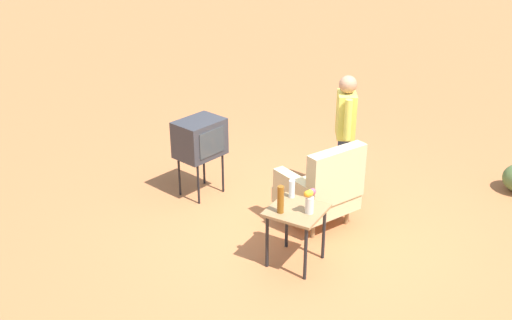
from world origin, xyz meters
TOP-DOWN VIEW (x-y plane):
  - ground_plane at (0.00, 0.00)m, footprint 60.00×60.00m
  - armchair at (-0.14, 0.18)m, footprint 1.01×1.02m
  - side_table at (0.72, 0.27)m, footprint 0.56×0.56m
  - tv_on_stand at (-0.08, -1.51)m, footprint 0.68×0.55m
  - person_standing at (-0.92, 0.11)m, footprint 0.52×0.36m
  - bottle_tall_amber at (0.87, 0.16)m, footprint 0.07×0.07m
  - bottle_short_clear at (0.52, 0.11)m, footprint 0.06×0.06m
  - flower_vase at (0.73, 0.42)m, footprint 0.15×0.09m

SIDE VIEW (x-z plane):
  - ground_plane at x=0.00m, z-range 0.00..0.00m
  - armchair at x=-0.14m, z-range -0.03..1.03m
  - side_table at x=0.72m, z-range 0.23..0.89m
  - bottle_short_clear at x=0.52m, z-range 0.66..0.86m
  - tv_on_stand at x=-0.08m, z-range 0.27..1.30m
  - flower_vase at x=0.73m, z-range 0.67..0.94m
  - bottle_tall_amber at x=0.87m, z-range 0.66..0.96m
  - person_standing at x=-0.92m, z-range 0.12..1.76m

